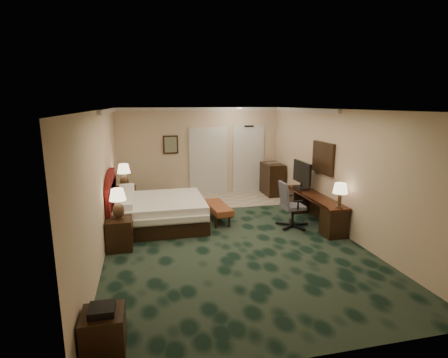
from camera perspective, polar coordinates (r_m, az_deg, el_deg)
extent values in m
cube|color=black|center=(7.62, 0.74, -9.46)|extent=(5.00, 7.50, 0.00)
cube|color=silver|center=(7.08, 0.81, 11.28)|extent=(5.00, 7.50, 0.00)
cube|color=beige|center=(10.86, -3.93, 4.45)|extent=(5.00, 0.00, 2.70)
cube|color=beige|center=(3.85, 14.36, -10.65)|extent=(5.00, 0.00, 2.70)
cube|color=beige|center=(7.08, -19.28, -0.43)|extent=(0.00, 7.50, 2.70)
cube|color=beige|center=(8.18, 18.04, 1.30)|extent=(0.00, 7.50, 2.70)
cube|color=tan|center=(10.50, 1.78, -3.30)|extent=(3.20, 1.70, 0.01)
cube|color=silver|center=(11.22, 3.97, 3.15)|extent=(1.02, 0.06, 2.18)
cube|color=silver|center=(10.91, -2.57, 2.91)|extent=(1.20, 0.06, 2.10)
cube|color=#4C7060|center=(10.69, -8.71, 5.56)|extent=(0.45, 0.06, 0.55)
cube|color=white|center=(8.64, 15.88, 3.34)|extent=(0.05, 0.95, 0.75)
cube|color=silver|center=(8.35, -10.35, -5.36)|extent=(2.03, 1.88, 0.64)
cube|color=black|center=(7.26, -16.67, -8.55)|extent=(0.49, 0.56, 0.61)
cube|color=black|center=(9.56, -15.71, -3.31)|extent=(0.53, 0.61, 0.66)
cube|color=maroon|center=(8.58, -0.97, -5.51)|extent=(0.53, 1.23, 0.41)
cube|color=black|center=(4.57, -19.04, -22.65)|extent=(0.47, 0.47, 0.51)
cube|color=black|center=(8.68, 14.50, -4.78)|extent=(0.50, 2.32, 0.67)
cube|color=black|center=(9.09, 12.59, 0.58)|extent=(0.08, 0.92, 0.71)
cube|color=black|center=(11.04, 7.88, -0.01)|extent=(0.52, 0.94, 0.99)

